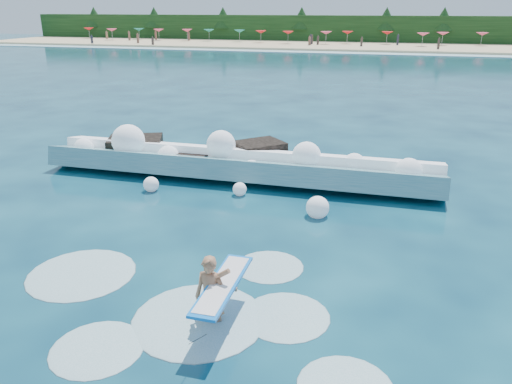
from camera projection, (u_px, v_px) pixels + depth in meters
The scene contains 11 objects.
ground at pixel (188, 249), 14.47m from camera, with size 200.00×200.00×0.00m, color #07283D.
beach at pixel (365, 46), 84.88m from camera, with size 140.00×20.00×0.40m, color tan.
wet_band at pixel (360, 53), 75.00m from camera, with size 140.00×5.00×0.08m, color silver.
treeline at pixel (370, 30), 93.11m from camera, with size 140.00×4.00×5.00m, color black.
breaking_wave at pixel (238, 166), 20.39m from camera, with size 16.10×2.59×1.39m.
rock_cluster at pixel (190, 156), 21.99m from camera, with size 8.35×3.28×1.37m.
surfer_with_board at pixel (213, 295), 10.88m from camera, with size 0.96×3.03×1.94m.
wave_spray at pixel (223, 155), 20.25m from camera, with size 14.57×4.53×2.01m.
surf_foam at pixel (178, 306), 11.72m from camera, with size 9.47×6.20×0.15m.
beach_umbrellas at pixel (367, 33), 86.30m from camera, with size 113.02×6.15×0.50m.
beachgoers at pixel (371, 42), 81.95m from camera, with size 108.44×13.10×1.90m.
Camera 1 is at (5.33, -11.99, 6.62)m, focal length 35.00 mm.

